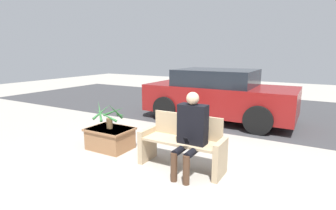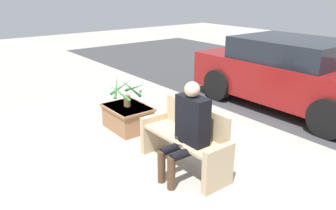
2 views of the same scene
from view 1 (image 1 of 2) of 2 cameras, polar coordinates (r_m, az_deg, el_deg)
name	(u,v)px [view 1 (image 1 of 2)]	position (r m, az deg, el deg)	size (l,w,h in m)	color
ground_plane	(170,172)	(4.40, 0.46, -14.42)	(30.00, 30.00, 0.00)	#9E998E
road_surface	(249,110)	(9.32, 17.18, -0.97)	(20.00, 6.00, 0.01)	#38383A
bench	(182,143)	(4.43, 3.17, -8.33)	(1.44, 0.49, 0.89)	tan
person_seated	(191,129)	(4.11, 4.97, -5.31)	(0.45, 0.59, 1.32)	black
planter_box	(110,138)	(5.43, -12.48, -6.94)	(0.87, 0.66, 0.43)	#936642
potted_plant	(110,116)	(5.32, -12.61, -2.27)	(0.65, 0.67, 0.56)	brown
parked_car	(218,95)	(7.62, 10.93, 2.20)	(4.11, 1.98, 1.45)	maroon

